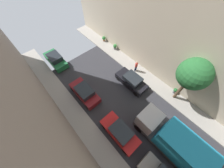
{
  "coord_description": "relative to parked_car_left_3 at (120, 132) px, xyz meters",
  "views": [
    {
      "loc": [
        -5.21,
        1.91,
        13.61
      ],
      "look_at": [
        0.62,
        8.42,
        0.5
      ],
      "focal_mm": 20.01,
      "sensor_mm": 36.0,
      "label": 1
    }
  ],
  "objects": [
    {
      "name": "potted_plant_4",
      "position": [
        8.34,
        9.81,
        -0.09
      ],
      "size": [
        0.58,
        0.58,
        0.87
      ],
      "color": "slate",
      "rests_on": "sidewalk_right"
    },
    {
      "name": "potted_plant_1",
      "position": [
        8.36,
        -0.96,
        -0.11
      ],
      "size": [
        0.48,
        0.48,
        0.8
      ],
      "color": "slate",
      "rests_on": "sidewalk_right"
    },
    {
      "name": "parked_car_left_5",
      "position": [
        0.0,
        13.33,
        0.0
      ],
      "size": [
        1.78,
        4.2,
        1.57
      ],
      "color": "#1E6638",
      "rests_on": "ground"
    },
    {
      "name": "potted_plant_0",
      "position": [
        8.33,
        12.52,
        -0.1
      ],
      "size": [
        0.59,
        0.59,
        0.82
      ],
      "color": "brown",
      "rests_on": "sidewalk_right"
    },
    {
      "name": "parked_car_right_2",
      "position": [
        5.4,
        3.52,
        0.0
      ],
      "size": [
        1.78,
        4.2,
        1.57
      ],
      "color": "black",
      "rests_on": "ground"
    },
    {
      "name": "delivery_truck",
      "position": [
        2.7,
        -3.73,
        1.07
      ],
      "size": [
        2.26,
        6.6,
        3.38
      ],
      "color": "#4C4C51",
      "rests_on": "ground"
    },
    {
      "name": "sidewalk_right",
      "position": [
        7.7,
        -3.52,
        -0.64
      ],
      "size": [
        2.0,
        44.0,
        0.15
      ],
      "primitive_type": "cube",
      "color": "gray",
      "rests_on": "ground"
    },
    {
      "name": "pedestrian",
      "position": [
        7.44,
        4.63,
        0.35
      ],
      "size": [
        0.4,
        0.36,
        1.72
      ],
      "color": "#2D334C",
      "rests_on": "sidewalk_right"
    },
    {
      "name": "parked_car_left_4",
      "position": [
        0.0,
        6.07,
        0.0
      ],
      "size": [
        1.78,
        4.2,
        1.57
      ],
      "color": "maroon",
      "rests_on": "ground"
    },
    {
      "name": "street_tree_1",
      "position": [
        7.85,
        -1.34,
        3.85
      ],
      "size": [
        3.07,
        3.07,
        5.98
      ],
      "color": "brown",
      "rests_on": "sidewalk_right"
    },
    {
      "name": "parked_car_left_3",
      "position": [
        0.0,
        0.0,
        0.0
      ],
      "size": [
        1.78,
        4.2,
        1.57
      ],
      "color": "red",
      "rests_on": "ground"
    },
    {
      "name": "ground",
      "position": [
        2.7,
        -3.52,
        -0.72
      ],
      "size": [
        32.0,
        32.0,
        0.0
      ],
      "primitive_type": "plane",
      "color": "#2D2D33"
    }
  ]
}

